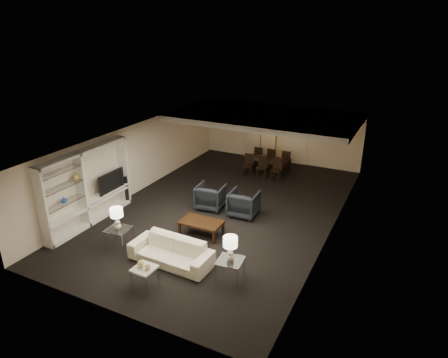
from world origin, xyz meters
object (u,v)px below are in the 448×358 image
sofa (171,252)px  vase_amber (76,177)px  coffee_table (201,228)px  marble_table (145,277)px  floor_lamp (260,143)px  table_lamp_right (230,249)px  side_table_right (230,270)px  table_lamp_left (117,219)px  chair_nr (276,170)px  vase_blue (64,200)px  chair_fl (260,156)px  armchair_right (244,203)px  television (109,181)px  chair_nl (248,165)px  side_table_left (119,238)px  armchair_left (211,196)px  chair_nm (262,167)px  pendant_light (271,130)px  chair_fr (287,160)px  dining_table (267,166)px  floor_speaker (127,190)px

sofa → vase_amber: vase_amber is taller
sofa → coffee_table: bearing=91.9°
marble_table → floor_lamp: (-0.92, 9.66, 0.52)m
vase_amber → table_lamp_right: bearing=-4.2°
side_table_right → table_lamp_left: (-3.40, 0.00, 0.60)m
vase_amber → chair_nr: 7.49m
coffee_table → marble_table: marble_table is taller
vase_blue → vase_amber: (0.00, 0.54, 0.50)m
coffee_table → chair_fl: 6.35m
armchair_right → chair_fl: (-1.29, 4.61, 0.01)m
television → floor_lamp: (2.49, 6.92, -0.30)m
chair_nr → chair_fl: 1.77m
marble_table → chair_nl: (-0.69, 7.71, 0.17)m
television → side_table_left: bearing=-133.7°
side_table_left → marble_table: bearing=-32.9°
armchair_left → vase_blue: bearing=44.4°
armchair_right → chair_nr: size_ratio=1.06×
marble_table → chair_nm: (-0.09, 7.71, 0.17)m
chair_fl → vase_blue: bearing=70.5°
table_lamp_left → chair_fl: 7.99m
marble_table → table_lamp_left: bearing=147.1°
armchair_right → chair_nl: (-1.29, 3.31, 0.01)m
pendant_light → chair_nl: 1.74m
table_lamp_left → sofa: bearing=0.0°
vase_blue → armchair_left: bearing=50.6°
side_table_left → sofa: bearing=0.0°
chair_nm → sofa: bearing=-96.6°
table_lamp_right → armchair_right: bearing=108.4°
table_lamp_left → chair_nr: size_ratio=0.74×
marble_table → armchair_right: bearing=82.2°
chair_nl → chair_fr: same height
vase_amber → chair_nm: bearing=61.7°
sofa → armchair_left: (-0.60, 3.30, 0.09)m
chair_fr → dining_table: bearing=40.8°
table_lamp_right → chair_fr: size_ratio=0.74×
armchair_left → side_table_left: armchair_left is taller
coffee_table → armchair_left: armchair_left is taller
armchair_right → floor_lamp: (-1.52, 5.26, 0.36)m
dining_table → floor_lamp: floor_lamp is taller
chair_nm → chair_fr: same height
coffee_table → chair_fl: chair_fl is taller
vase_blue → floor_speaker: (0.11, 2.52, -0.67)m
armchair_left → floor_lamp: bearing=-92.6°
table_lamp_right → vase_amber: bearing=175.8°
coffee_table → side_table_right: side_table_right is taller
marble_table → floor_lamp: floor_lamp is taller
chair_nl → chair_fr: (1.20, 1.30, 0.00)m
sofa → table_lamp_left: 1.79m
chair_fl → chair_fr: size_ratio=1.00×
coffee_table → floor_lamp: floor_lamp is taller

